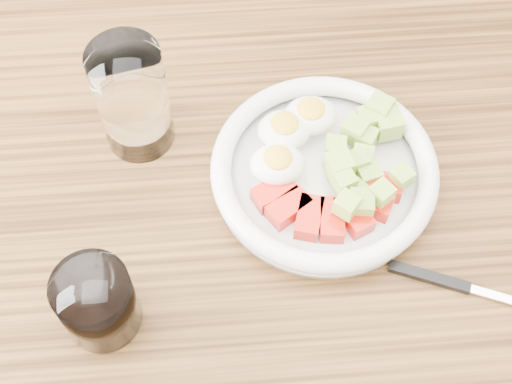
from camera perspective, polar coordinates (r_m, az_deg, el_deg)
dining_table at (r=0.84m, az=0.73°, el=-4.96°), size 1.50×0.90×0.77m
bowl at (r=0.76m, az=5.44°, el=1.91°), size 0.24×0.24×0.06m
fork at (r=0.74m, az=15.43°, el=-7.08°), size 0.16×0.08×0.01m
water_glass at (r=0.76m, az=-9.86°, el=7.37°), size 0.08×0.08×0.14m
coffee_glass at (r=0.68m, az=-12.57°, el=-8.65°), size 0.07×0.07×0.08m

